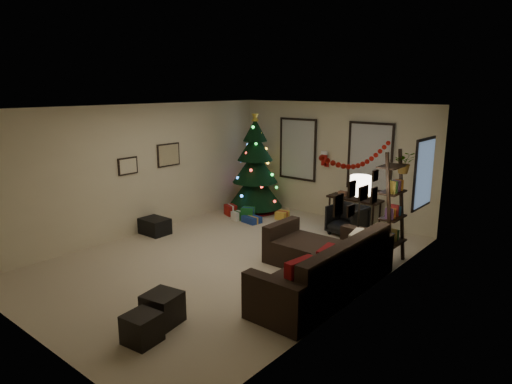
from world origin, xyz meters
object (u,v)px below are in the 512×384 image
(christmas_tree, at_px, (255,170))
(sofa, at_px, (321,267))
(desk_chair, at_px, (347,220))
(desk, at_px, (355,201))
(bookshelf, at_px, (394,210))

(christmas_tree, relative_size, sofa, 0.89)
(christmas_tree, bearing_deg, desk_chair, -4.32)
(desk, bearing_deg, sofa, -71.03)
(sofa, distance_m, desk_chair, 2.62)
(sofa, xyz_separation_m, desk, (-1.07, 3.12, 0.29))
(desk, distance_m, bookshelf, 2.21)
(desk, bearing_deg, christmas_tree, -169.81)
(sofa, xyz_separation_m, desk_chair, (-0.88, 2.47, 0.03))
(sofa, bearing_deg, bookshelf, 73.47)
(sofa, distance_m, bookshelf, 1.78)
(bookshelf, bearing_deg, desk, 135.01)
(desk, height_order, bookshelf, bookshelf)
(bookshelf, bearing_deg, sofa, -106.53)
(sofa, bearing_deg, desk_chair, 109.71)
(sofa, height_order, bookshelf, bookshelf)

